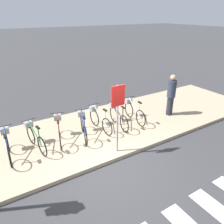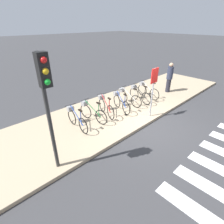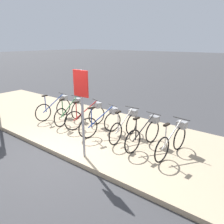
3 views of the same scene
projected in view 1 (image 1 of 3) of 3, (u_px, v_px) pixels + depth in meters
ground_plane at (106, 165)px, 6.37m from camera, size 120.00×120.00×0.00m
sidewalk at (80, 136)px, 7.76m from camera, size 15.92×3.68×0.12m
parked_bicycle_0 at (7, 144)px, 6.39m from camera, size 0.46×1.52×0.93m
parked_bicycle_1 at (35, 136)px, 6.79m from camera, size 0.46×1.51×0.93m
parked_bicycle_2 at (59, 129)px, 7.20m from camera, size 0.57×1.47×0.93m
parked_bicycle_3 at (83, 125)px, 7.45m from camera, size 0.59×1.46×0.93m
parked_bicycle_4 at (99, 119)px, 7.92m from camera, size 0.46×1.52×0.93m
parked_bicycle_5 at (118, 115)px, 8.16m from camera, size 0.46×1.51×0.93m
parked_bicycle_6 at (133, 110)px, 8.57m from camera, size 0.46×1.51×0.93m
pedestrian at (171, 94)px, 8.85m from camera, size 0.34×0.34×1.71m
sign_post at (118, 108)px, 6.20m from camera, size 0.44×0.07×2.14m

